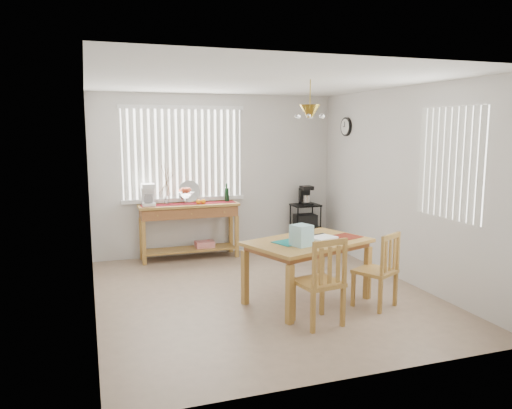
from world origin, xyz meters
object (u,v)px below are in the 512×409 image
object	(u,v)px
sideboard	(190,218)
cart_items	(305,196)
wire_cart	(305,222)
dining_table	(308,247)
chair_right	(378,271)
chair_left	(320,282)

from	to	relation	value
sideboard	cart_items	world-z (taller)	cart_items
sideboard	wire_cart	xyz separation A→B (m)	(2.00, -0.01, -0.19)
cart_items	dining_table	size ratio (longest dim) A/B	0.20
sideboard	chair_right	size ratio (longest dim) A/B	1.76
sideboard	chair_left	size ratio (longest dim) A/B	1.65
wire_cart	cart_items	bearing A→B (deg)	90.00
wire_cart	chair_left	distance (m)	3.37
sideboard	cart_items	distance (m)	2.01
sideboard	cart_items	size ratio (longest dim) A/B	4.90
chair_right	dining_table	bearing A→B (deg)	147.84
chair_left	chair_right	size ratio (longest dim) A/B	1.07
chair_left	chair_right	xyz separation A→B (m)	(0.87, 0.27, -0.03)
wire_cart	cart_items	size ratio (longest dim) A/B	2.43
dining_table	chair_right	distance (m)	0.85
chair_left	dining_table	bearing A→B (deg)	76.05
sideboard	dining_table	size ratio (longest dim) A/B	0.97
sideboard	chair_left	xyz separation A→B (m)	(0.75, -3.14, -0.19)
dining_table	chair_left	xyz separation A→B (m)	(-0.18, -0.71, -0.20)
wire_cart	chair_left	xyz separation A→B (m)	(-1.25, -3.13, 0.00)
cart_items	chair_left	world-z (taller)	cart_items
wire_cart	chair_left	size ratio (longest dim) A/B	0.82
cart_items	sideboard	bearing A→B (deg)	179.94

